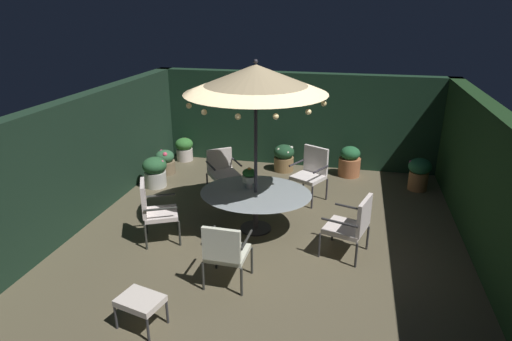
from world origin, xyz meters
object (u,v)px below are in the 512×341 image
potted_plant_left_far (284,157)px  potted_plant_back_left (155,171)px  patio_chair_southeast (311,170)px  ottoman_footrest (140,302)px  patio_umbrella (256,79)px  patio_chair_south (222,169)px  potted_plant_back_center (165,162)px  centerpiece_planter (249,176)px  patio_chair_east (352,223)px  potted_plant_back_right (184,149)px  patio_chair_north (154,208)px  potted_plant_right_far (350,162)px  potted_plant_right_near (419,173)px  patio_chair_northeast (225,250)px  patio_dining_table (256,197)px

potted_plant_left_far → potted_plant_back_left: size_ratio=0.96×
potted_plant_left_far → potted_plant_back_left: (-2.53, -1.56, 0.02)m
patio_chair_southeast → ottoman_footrest: bearing=-110.8°
patio_umbrella → patio_chair_south: (-1.00, 1.35, -2.05)m
potted_plant_back_center → potted_plant_back_left: size_ratio=0.85×
potted_plant_back_left → centerpiece_planter: bearing=-27.7°
patio_chair_east → potted_plant_back_left: size_ratio=1.51×
potted_plant_back_center → potted_plant_back_right: potted_plant_back_right is taller
patio_chair_north → potted_plant_left_far: patio_chair_north is taller
patio_chair_southeast → potted_plant_right_far: bearing=63.7°
potted_plant_right_near → potted_plant_back_left: potted_plant_right_near is taller
centerpiece_planter → patio_chair_east: centerpiece_planter is taller
potted_plant_right_near → potted_plant_left_far: (-2.94, 0.50, -0.05)m
patio_chair_northeast → potted_plant_left_far: (0.04, 4.64, -0.23)m
potted_plant_right_near → patio_chair_east: bearing=-114.2°
patio_chair_northeast → potted_plant_right_far: patio_chair_northeast is taller
potted_plant_right_near → potted_plant_back_left: (-5.47, -1.06, -0.03)m
patio_umbrella → potted_plant_back_left: 3.65m
patio_dining_table → potted_plant_back_right: patio_dining_table is taller
potted_plant_left_far → patio_dining_table: bearing=-90.1°
centerpiece_planter → patio_chair_northeast: centerpiece_planter is taller
patio_chair_east → potted_plant_right_near: (1.33, 2.95, -0.17)m
patio_umbrella → patio_chair_northeast: size_ratio=2.99×
patio_chair_south → potted_plant_left_far: bearing=57.9°
patio_chair_north → patio_chair_east: bearing=4.4°
patio_chair_north → potted_plant_right_far: size_ratio=1.52×
patio_dining_table → patio_chair_south: bearing=126.7°
centerpiece_planter → potted_plant_right_near: (3.09, 2.31, -0.55)m
patio_chair_southeast → potted_plant_back_right: bearing=153.9°
patio_umbrella → potted_plant_back_center: patio_umbrella is taller
centerpiece_planter → potted_plant_back_left: 2.74m
centerpiece_planter → patio_chair_east: 1.91m
patio_chair_east → potted_plant_right_far: patio_chair_east is taller
potted_plant_right_far → potted_plant_back_left: bearing=-158.7°
centerpiece_planter → patio_chair_southeast: 1.67m
patio_chair_east → patio_dining_table: bearing=163.0°
patio_chair_south → potted_plant_right_near: (3.95, 1.11, -0.16)m
patio_dining_table → patio_chair_northeast: (-0.04, -1.68, -0.05)m
ottoman_footrest → potted_plant_left_far: 5.70m
centerpiece_planter → potted_plant_back_right: 3.87m
potted_plant_right_near → potted_plant_right_far: potted_plant_right_far is taller
potted_plant_right_near → potted_plant_left_far: bearing=170.4°
centerpiece_planter → potted_plant_right_near: size_ratio=0.55×
patio_umbrella → centerpiece_planter: size_ratio=7.70×
potted_plant_back_right → potted_plant_left_far: bearing=-3.9°
patio_chair_north → patio_chair_northeast: bearing=-32.5°
centerpiece_planter → potted_plant_back_center: bearing=140.8°
patio_chair_northeast → potted_plant_back_right: (-2.50, 4.81, -0.26)m
potted_plant_back_left → potted_plant_back_right: bearing=90.7°
patio_dining_table → potted_plant_back_left: bearing=151.0°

